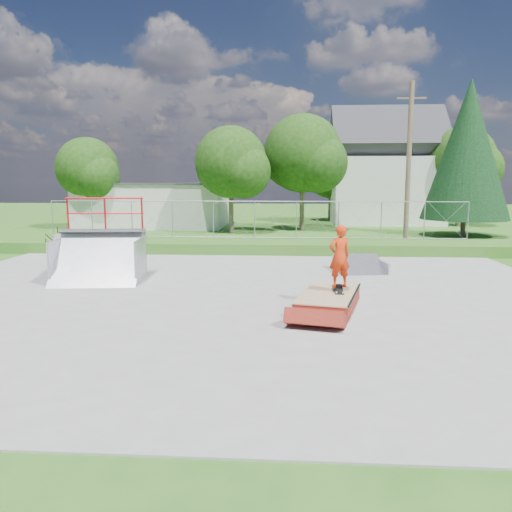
{
  "coord_description": "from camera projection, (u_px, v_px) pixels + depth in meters",
  "views": [
    {
      "loc": [
        1.65,
        -13.36,
        3.22
      ],
      "look_at": [
        0.71,
        0.76,
        1.1
      ],
      "focal_mm": 35.0,
      "sensor_mm": 36.0,
      "label": 1
    }
  ],
  "objects": [
    {
      "name": "grass_berm",
      "position": [
        253.0,
        246.0,
        23.1
      ],
      "size": [
        24.0,
        3.0,
        0.5
      ],
      "primitive_type": "cube",
      "color": "#2E611B",
      "rests_on": "ground"
    },
    {
      "name": "tree_right_far",
      "position": [
        466.0,
        163.0,
        35.67
      ],
      "size": [
        5.1,
        4.8,
        7.12
      ],
      "color": "brown",
      "rests_on": "ground"
    },
    {
      "name": "chain_link_fence",
      "position": [
        255.0,
        220.0,
        23.92
      ],
      "size": [
        20.0,
        0.06,
        1.8
      ],
      "primitive_type": null,
      "color": "#95979E",
      "rests_on": "grass_berm"
    },
    {
      "name": "flat_bank_ramp",
      "position": [
        360.0,
        265.0,
        17.82
      ],
      "size": [
        1.86,
        1.96,
        0.51
      ],
      "primitive_type": null,
      "rotation": [
        0.0,
        0.0,
        0.12
      ],
      "color": "#9DA0A5",
      "rests_on": "concrete_pad"
    },
    {
      "name": "skater",
      "position": [
        339.0,
        259.0,
        12.76
      ],
      "size": [
        0.68,
        0.57,
        1.6
      ],
      "primitive_type": "imported",
      "rotation": [
        0.0,
        0.0,
        3.5
      ],
      "color": "red",
      "rests_on": "grind_box"
    },
    {
      "name": "utility_building_flat",
      "position": [
        155.0,
        206.0,
        35.78
      ],
      "size": [
        10.0,
        6.0,
        3.0
      ],
      "primitive_type": "cube",
      "color": "silver",
      "rests_on": "ground"
    },
    {
      "name": "tree_center",
      "position": [
        307.0,
        156.0,
        32.41
      ],
      "size": [
        5.44,
        5.12,
        7.6
      ],
      "color": "brown",
      "rests_on": "ground"
    },
    {
      "name": "concrete_stairs",
      "position": [
        67.0,
        244.0,
        22.85
      ],
      "size": [
        1.5,
        1.6,
        0.8
      ],
      "primitive_type": null,
      "color": "gray",
      "rests_on": "ground"
    },
    {
      "name": "utility_pole",
      "position": [
        409.0,
        165.0,
        24.52
      ],
      "size": [
        0.24,
        0.24,
        8.0
      ],
      "primitive_type": "cylinder",
      "color": "brown",
      "rests_on": "ground"
    },
    {
      "name": "concrete_pad",
      "position": [
        228.0,
        298.0,
        13.76
      ],
      "size": [
        20.0,
        16.0,
        0.04
      ],
      "primitive_type": "cube",
      "color": "gray",
      "rests_on": "ground"
    },
    {
      "name": "tree_left_near",
      "position": [
        235.0,
        165.0,
        30.85
      ],
      "size": [
        4.76,
        4.48,
        6.65
      ],
      "color": "brown",
      "rests_on": "ground"
    },
    {
      "name": "conifer_tree",
      "position": [
        468.0,
        150.0,
        29.01
      ],
      "size": [
        5.04,
        5.04,
        9.1
      ],
      "color": "brown",
      "rests_on": "ground"
    },
    {
      "name": "ground",
      "position": [
        228.0,
        299.0,
        13.76
      ],
      "size": [
        120.0,
        120.0,
        0.0
      ],
      "primitive_type": "plane",
      "color": "#2E611B",
      "rests_on": "ground"
    },
    {
      "name": "tree_left_far",
      "position": [
        90.0,
        171.0,
        33.54
      ],
      "size": [
        4.42,
        4.16,
        6.18
      ],
      "color": "brown",
      "rests_on": "ground"
    },
    {
      "name": "tree_back_mid",
      "position": [
        333.0,
        176.0,
        40.38
      ],
      "size": [
        4.08,
        3.84,
        5.7
      ],
      "color": "brown",
      "rests_on": "ground"
    },
    {
      "name": "quarter_pipe",
      "position": [
        98.0,
        241.0,
        15.9
      ],
      "size": [
        2.93,
        2.57,
        2.68
      ],
      "primitive_type": null,
      "rotation": [
        0.0,
        0.0,
        0.12
      ],
      "color": "#9DA0A5",
      "rests_on": "concrete_pad"
    },
    {
      "name": "grind_box",
      "position": [
        329.0,
        301.0,
        12.74
      ],
      "size": [
        1.91,
        2.94,
        0.4
      ],
      "rotation": [
        0.0,
        0.0,
        -0.23
      ],
      "color": "maroon",
      "rests_on": "concrete_pad"
    },
    {
      "name": "gable_house",
      "position": [
        385.0,
        173.0,
        38.26
      ],
      "size": [
        8.4,
        6.08,
        8.94
      ],
      "color": "silver",
      "rests_on": "ground"
    },
    {
      "name": "skateboard",
      "position": [
        339.0,
        290.0,
        12.88
      ],
      "size": [
        0.24,
        0.8,
        0.13
      ],
      "primitive_type": "cube",
      "rotation": [
        0.14,
        0.0,
        -0.02
      ],
      "color": "black",
      "rests_on": "grind_box"
    }
  ]
}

